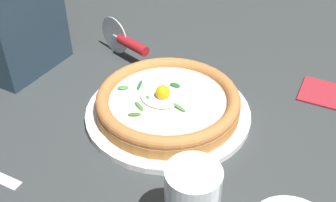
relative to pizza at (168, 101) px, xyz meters
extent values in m
cube|color=#363B3B|center=(-0.03, 0.03, -0.05)|extent=(2.40, 2.40, 0.03)
cylinder|color=white|center=(0.00, 0.00, -0.03)|extent=(0.30, 0.30, 0.01)
cylinder|color=#C07C3A|center=(0.00, 0.00, -0.01)|extent=(0.26, 0.26, 0.02)
torus|color=#C77B3F|center=(0.00, 0.00, 0.01)|extent=(0.26, 0.26, 0.02)
cylinder|color=#F4E2C3|center=(0.00, 0.00, 0.00)|extent=(0.22, 0.22, 0.00)
ellipsoid|color=white|center=(0.01, 0.01, 0.01)|extent=(0.08, 0.07, 0.01)
sphere|color=yellow|center=(0.01, 0.01, 0.02)|extent=(0.03, 0.03, 0.03)
ellipsoid|color=#468844|center=(0.02, 0.05, 0.01)|extent=(0.03, 0.01, 0.01)
ellipsoid|color=#4B8943|center=(-0.03, 0.00, 0.01)|extent=(0.03, 0.01, 0.01)
ellipsoid|color=#3E7732|center=(0.00, 0.07, 0.01)|extent=(0.02, 0.02, 0.00)
ellipsoid|color=#256528|center=(0.02, -0.04, 0.01)|extent=(0.02, 0.02, 0.01)
ellipsoid|color=#2D793C|center=(0.02, 0.03, 0.01)|extent=(0.03, 0.01, 0.01)
ellipsoid|color=#448947|center=(0.08, 0.04, 0.01)|extent=(0.02, 0.02, 0.01)
ellipsoid|color=#3E7332|center=(0.03, 0.00, 0.01)|extent=(0.03, 0.02, 0.00)
ellipsoid|color=#256D31|center=(0.07, 0.01, 0.01)|extent=(0.02, 0.03, 0.01)
cylinder|color=silver|center=(0.25, -0.07, 0.01)|extent=(0.09, 0.01, 0.09)
cylinder|color=silver|center=(0.24, -0.07, 0.01)|extent=(0.02, 0.01, 0.01)
cylinder|color=#B21B22|center=(0.19, -0.07, 0.01)|extent=(0.09, 0.03, 0.02)
camera|label=1|loc=(-0.43, 0.40, 0.44)|focal=43.14mm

